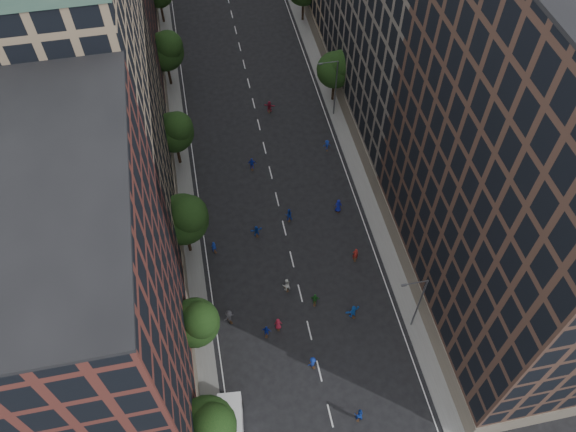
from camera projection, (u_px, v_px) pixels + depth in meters
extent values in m
plane|color=black|center=(265.00, 150.00, 74.26)|extent=(240.00, 240.00, 0.00)
cube|color=slate|center=(170.00, 124.00, 77.23)|extent=(4.00, 105.00, 0.15)
cube|color=slate|center=(339.00, 101.00, 80.12)|extent=(4.00, 105.00, 0.15)
cube|color=#562721|center=(80.00, 318.00, 42.79)|extent=(14.00, 22.00, 30.00)
cube|color=#8F795D|center=(80.00, 93.00, 55.50)|extent=(14.00, 26.00, 34.00)
cube|color=#473026|center=(531.00, 179.00, 47.37)|extent=(14.00, 30.00, 36.00)
cube|color=#665D54|center=(414.00, 5.00, 65.83)|extent=(14.00, 28.00, 33.00)
sphere|color=black|center=(206.00, 427.00, 47.04)|extent=(5.20, 5.20, 5.20)
sphere|color=black|center=(213.00, 427.00, 45.78)|extent=(3.90, 3.90, 3.90)
cylinder|color=black|center=(199.00, 338.00, 55.96)|extent=(0.36, 0.36, 3.70)
sphere|color=black|center=(195.00, 323.00, 53.30)|extent=(4.80, 4.80, 4.80)
sphere|color=black|center=(200.00, 320.00, 52.13)|extent=(3.60, 3.60, 3.60)
cylinder|color=black|center=(188.00, 240.00, 62.90)|extent=(0.36, 0.36, 4.22)
sphere|color=black|center=(183.00, 219.00, 59.85)|extent=(5.60, 5.60, 5.60)
sphere|color=black|center=(188.00, 214.00, 58.49)|extent=(4.20, 4.20, 4.20)
cylinder|color=black|center=(178.00, 152.00, 71.38)|extent=(0.36, 0.36, 3.87)
sphere|color=black|center=(174.00, 132.00, 68.58)|extent=(5.00, 5.00, 5.00)
sphere|color=black|center=(177.00, 127.00, 67.37)|extent=(3.75, 3.75, 3.75)
cylinder|color=black|center=(169.00, 73.00, 80.84)|extent=(0.36, 0.36, 4.05)
sphere|color=black|center=(165.00, 52.00, 77.91)|extent=(5.40, 5.40, 5.40)
sphere|color=black|center=(168.00, 45.00, 76.60)|extent=(4.05, 4.05, 4.05)
cylinder|color=black|center=(162.00, 12.00, 90.47)|extent=(0.36, 0.36, 3.78)
cylinder|color=black|center=(333.00, 89.00, 78.89)|extent=(0.36, 0.36, 3.74)
sphere|color=black|center=(335.00, 70.00, 76.19)|extent=(5.00, 5.00, 5.00)
sphere|color=black|center=(341.00, 64.00, 74.98)|extent=(3.75, 3.75, 3.75)
cylinder|color=black|center=(303.00, 9.00, 90.72)|extent=(0.36, 0.36, 3.96)
cylinder|color=#595B60|center=(419.00, 304.00, 55.29)|extent=(0.18, 0.18, 9.00)
cylinder|color=#595B60|center=(415.00, 283.00, 51.57)|extent=(2.40, 0.12, 0.12)
cube|color=#595B60|center=(404.00, 285.00, 51.48)|extent=(0.50, 0.22, 0.15)
cylinder|color=#595B60|center=(336.00, 89.00, 74.94)|extent=(0.18, 0.18, 9.00)
cylinder|color=#595B60|center=(329.00, 62.00, 71.23)|extent=(2.40, 0.12, 0.12)
cube|color=#595B60|center=(320.00, 64.00, 71.13)|extent=(0.50, 0.22, 0.15)
cube|color=white|center=(230.00, 417.00, 51.58)|extent=(2.55, 3.93, 2.28)
cylinder|color=black|center=(220.00, 406.00, 53.28)|extent=(0.34, 0.81, 0.79)
cylinder|color=black|center=(242.00, 404.00, 53.40)|extent=(0.34, 0.81, 0.79)
imported|color=navy|center=(359.00, 414.00, 52.30)|extent=(1.05, 0.91, 1.83)
imported|color=navy|center=(313.00, 363.00, 55.51)|extent=(1.16, 0.90, 1.57)
imported|color=#1328A0|center=(267.00, 331.00, 57.52)|extent=(1.06, 0.72, 1.67)
imported|color=blue|center=(353.00, 311.00, 58.79)|extent=(1.78, 1.00, 1.83)
imported|color=#AD1C34|center=(278.00, 324.00, 58.00)|extent=(0.85, 0.59, 1.68)
imported|color=maroon|center=(355.00, 254.00, 63.11)|extent=(0.77, 0.58, 1.91)
imported|color=white|center=(286.00, 285.00, 60.74)|extent=(1.01, 0.86, 1.83)
imported|color=#3D3D42|center=(229.00, 317.00, 58.39)|extent=(1.40, 1.15, 1.89)
imported|color=#1C5F1E|center=(315.00, 299.00, 59.72)|extent=(1.11, 0.77, 1.74)
imported|color=#1541B0|center=(256.00, 231.00, 65.30)|extent=(1.47, 0.63, 1.54)
imported|color=#121993|center=(338.00, 206.00, 67.37)|extent=(1.04, 0.81, 1.88)
imported|color=#1637B6|center=(214.00, 247.00, 63.86)|extent=(0.72, 0.61, 1.68)
imported|color=#1433A8|center=(289.00, 215.00, 66.60)|extent=(0.93, 0.75, 1.78)
imported|color=#132E9D|center=(327.00, 145.00, 73.79)|extent=(0.98, 0.57, 1.52)
imported|color=#172BBC|center=(252.00, 164.00, 71.57)|extent=(1.10, 0.59, 1.79)
imported|color=maroon|center=(269.00, 107.00, 78.21)|extent=(1.66, 1.07, 1.71)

